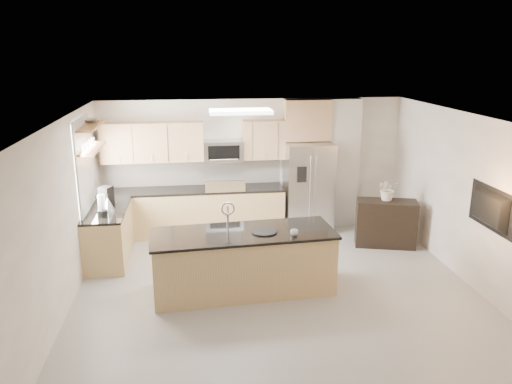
{
  "coord_description": "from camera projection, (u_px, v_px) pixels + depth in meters",
  "views": [
    {
      "loc": [
        -1.21,
        -6.45,
        3.54
      ],
      "look_at": [
        -0.19,
        1.3,
        1.28
      ],
      "focal_mm": 35.0,
      "sensor_mm": 36.0,
      "label": 1
    }
  ],
  "objects": [
    {
      "name": "cup",
      "position": [
        294.0,
        233.0,
        7.19
      ],
      "size": [
        0.13,
        0.13,
        0.09
      ],
      "primitive_type": "imported",
      "rotation": [
        0.0,
        0.0,
        0.17
      ],
      "color": "silver",
      "rests_on": "island"
    },
    {
      "name": "wall_right",
      "position": [
        483.0,
        208.0,
        7.29
      ],
      "size": [
        0.02,
        6.5,
        2.6
      ],
      "primitive_type": "cube",
      "color": "white",
      "rests_on": "floor"
    },
    {
      "name": "range",
      "position": [
        225.0,
        210.0,
        9.85
      ],
      "size": [
        0.76,
        0.64,
        1.14
      ],
      "color": "black",
      "rests_on": "floor"
    },
    {
      "name": "island",
      "position": [
        243.0,
        261.0,
        7.46
      ],
      "size": [
        2.77,
        1.16,
        1.36
      ],
      "rotation": [
        0.0,
        0.0,
        0.07
      ],
      "color": "tan",
      "rests_on": "floor"
    },
    {
      "name": "blender",
      "position": [
        102.0,
        207.0,
        8.03
      ],
      "size": [
        0.16,
        0.16,
        0.37
      ],
      "color": "black",
      "rests_on": "left_counter"
    },
    {
      "name": "partition_column",
      "position": [
        343.0,
        163.0,
        10.09
      ],
      "size": [
        0.6,
        0.3,
        2.6
      ],
      "primitive_type": "cube",
      "color": "beige",
      "rests_on": "floor"
    },
    {
      "name": "shelf_upper",
      "position": [
        89.0,
        126.0,
        8.13
      ],
      "size": [
        0.3,
        1.2,
        0.04
      ],
      "primitive_type": "cube",
      "color": "brown",
      "rests_on": "wall_left"
    },
    {
      "name": "microwave",
      "position": [
        223.0,
        151.0,
        9.65
      ],
      "size": [
        0.76,
        0.4,
        0.4
      ],
      "color": "#ADADAF",
      "rests_on": "upper_cabinets"
    },
    {
      "name": "upper_cabinets",
      "position": [
        186.0,
        141.0,
        9.54
      ],
      "size": [
        3.5,
        0.33,
        0.75
      ],
      "color": "tan",
      "rests_on": "wall_back"
    },
    {
      "name": "bowl",
      "position": [
        92.0,
        120.0,
        8.37
      ],
      "size": [
        0.37,
        0.37,
        0.08
      ],
      "primitive_type": "imported",
      "rotation": [
        0.0,
        0.0,
        -0.1
      ],
      "color": "#ADADAF",
      "rests_on": "shelf_upper"
    },
    {
      "name": "television",
      "position": [
        486.0,
        209.0,
        7.07
      ],
      "size": [
        0.14,
        1.08,
        0.62
      ],
      "primitive_type": "imported",
      "rotation": [
        0.0,
        0.0,
        1.57
      ],
      "color": "black",
      "rests_on": "wall_right"
    },
    {
      "name": "coffee_maker",
      "position": [
        106.0,
        197.0,
        8.59
      ],
      "size": [
        0.25,
        0.27,
        0.34
      ],
      "color": "black",
      "rests_on": "left_counter"
    },
    {
      "name": "wall_back",
      "position": [
        253.0,
        164.0,
        10.01
      ],
      "size": [
        6.0,
        0.02,
        2.6
      ],
      "primitive_type": "cube",
      "color": "white",
      "rests_on": "floor"
    },
    {
      "name": "wall_front",
      "position": [
        358.0,
        352.0,
        3.82
      ],
      "size": [
        6.0,
        0.02,
        2.6
      ],
      "primitive_type": "cube",
      "color": "white",
      "rests_on": "floor"
    },
    {
      "name": "platter",
      "position": [
        264.0,
        232.0,
        7.32
      ],
      "size": [
        0.4,
        0.4,
        0.02
      ],
      "primitive_type": "cylinder",
      "rotation": [
        0.0,
        0.0,
        0.09
      ],
      "color": "black",
      "rests_on": "island"
    },
    {
      "name": "ceiling",
      "position": [
        283.0,
        123.0,
        6.55
      ],
      "size": [
        6.0,
        6.5,
        0.02
      ],
      "primitive_type": "cube",
      "color": "silver",
      "rests_on": "wall_back"
    },
    {
      "name": "wall_left",
      "position": [
        57.0,
        226.0,
        6.54
      ],
      "size": [
        0.02,
        6.5,
        2.6
      ],
      "primitive_type": "cube",
      "color": "white",
      "rests_on": "floor"
    },
    {
      "name": "floor",
      "position": [
        280.0,
        300.0,
        7.27
      ],
      "size": [
        6.5,
        6.5,
        0.0
      ],
      "primitive_type": "plane",
      "color": "gray",
      "rests_on": "ground"
    },
    {
      "name": "ceiling_fixture",
      "position": [
        241.0,
        111.0,
        8.04
      ],
      "size": [
        1.0,
        0.5,
        0.06
      ],
      "primitive_type": "cube",
      "color": "white",
      "rests_on": "ceiling"
    },
    {
      "name": "back_counter",
      "position": [
        193.0,
        211.0,
        9.78
      ],
      "size": [
        3.55,
        0.66,
        1.44
      ],
      "color": "tan",
      "rests_on": "floor"
    },
    {
      "name": "credenza",
      "position": [
        386.0,
        223.0,
        9.2
      ],
      "size": [
        1.16,
        0.72,
        0.87
      ],
      "primitive_type": "cube",
      "rotation": [
        0.0,
        0.0,
        -0.26
      ],
      "color": "black",
      "rests_on": "floor"
    },
    {
      "name": "shelf_lower",
      "position": [
        91.0,
        148.0,
        8.23
      ],
      "size": [
        0.3,
        1.2,
        0.04
      ],
      "primitive_type": "cube",
      "color": "brown",
      "rests_on": "wall_left"
    },
    {
      "name": "flower_vase",
      "position": [
        389.0,
        183.0,
        9.05
      ],
      "size": [
        0.59,
        0.51,
        0.64
      ],
      "primitive_type": "imported",
      "rotation": [
        0.0,
        0.0,
        -0.02
      ],
      "color": "white",
      "rests_on": "credenza"
    },
    {
      "name": "kettle",
      "position": [
        108.0,
        204.0,
        8.32
      ],
      "size": [
        0.22,
        0.22,
        0.27
      ],
      "color": "#ADADAF",
      "rests_on": "left_counter"
    },
    {
      "name": "refrigerator",
      "position": [
        308.0,
        187.0,
        9.9
      ],
      "size": [
        0.92,
        0.78,
        1.78
      ],
      "color": "#ADADAF",
      "rests_on": "floor"
    },
    {
      "name": "window",
      "position": [
        84.0,
        168.0,
        8.21
      ],
      "size": [
        0.04,
        1.15,
        1.65
      ],
      "color": "white",
      "rests_on": "wall_left"
    },
    {
      "name": "left_counter",
      "position": [
        109.0,
        234.0,
        8.57
      ],
      "size": [
        0.66,
        1.5,
        0.92
      ],
      "color": "tan",
      "rests_on": "floor"
    }
  ]
}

